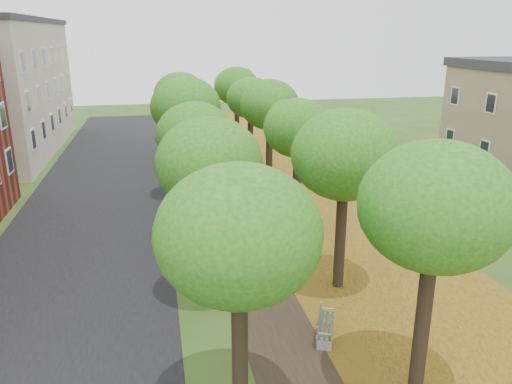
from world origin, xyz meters
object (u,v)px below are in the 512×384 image
car_grey (411,182)px  car_white (418,177)px  bench (324,325)px  car_red (420,185)px  car_silver (477,218)px

car_grey → car_white: (0.94, 0.87, 0.05)m
bench → car_red: (10.01, 12.34, 0.37)m
car_red → bench: bearing=136.6°
car_red → car_white: 2.14m
car_silver → car_red: size_ratio=0.96×
car_white → car_silver: bearing=154.3°
car_silver → car_white: car_silver is taller
car_silver → car_grey: bearing=18.2°
car_silver → car_grey: (0.00, 6.58, -0.12)m
car_grey → bench: bearing=168.0°
bench → car_grey: bearing=-13.6°
car_red → car_grey: size_ratio=1.06×
car_silver → car_red: car_red is taller
bench → car_silver: size_ratio=0.38×
bench → car_grey: car_grey is taller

